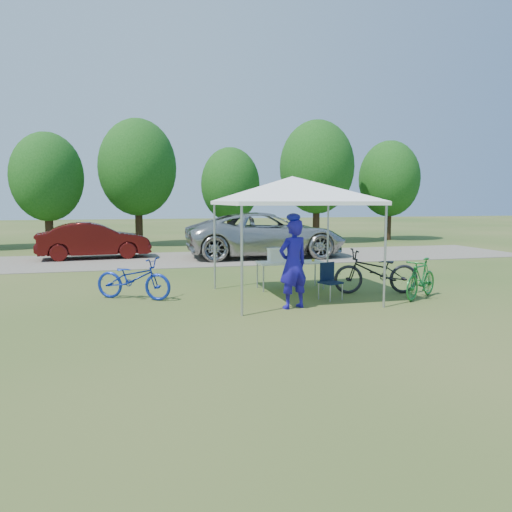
% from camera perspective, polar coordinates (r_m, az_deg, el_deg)
% --- Properties ---
extents(ground, '(100.00, 100.00, 0.00)m').
position_cam_1_polar(ground, '(11.42, 4.06, -4.73)').
color(ground, '#2D5119').
rests_on(ground, ground).
extents(gravel_strip, '(24.00, 5.00, 0.02)m').
position_cam_1_polar(gravel_strip, '(19.09, -3.62, -0.21)').
color(gravel_strip, gray).
rests_on(gravel_strip, ground).
extents(canopy, '(4.53, 4.53, 3.00)m').
position_cam_1_polar(canopy, '(11.22, 4.17, 8.68)').
color(canopy, '#A5A5AA').
rests_on(canopy, ground).
extents(treeline, '(24.89, 4.28, 6.30)m').
position_cam_1_polar(treeline, '(24.92, -7.04, 9.41)').
color(treeline, '#382314').
rests_on(treeline, ground).
extents(folding_table, '(1.64, 0.68, 0.68)m').
position_cam_1_polar(folding_table, '(12.45, 3.95, -0.86)').
color(folding_table, white).
rests_on(folding_table, ground).
extents(folding_chair, '(0.53, 0.56, 0.81)m').
position_cam_1_polar(folding_chair, '(11.25, 8.34, -2.49)').
color(folding_chair, black).
rests_on(folding_chair, ground).
extents(cooler, '(0.47, 0.32, 0.34)m').
position_cam_1_polar(cooler, '(12.33, 2.50, 0.09)').
color(cooler, white).
rests_on(cooler, folding_table).
extents(ice_cream_cup, '(0.08, 0.08, 0.06)m').
position_cam_1_polar(ice_cream_cup, '(12.59, 6.55, -0.47)').
color(ice_cream_cup, gold).
rests_on(ice_cream_cup, folding_table).
extents(cyclist, '(0.76, 0.61, 1.82)m').
position_cam_1_polar(cyclist, '(10.15, 4.26, -0.92)').
color(cyclist, '#1B139B').
rests_on(cyclist, ground).
extents(bike_blue, '(1.86, 1.41, 0.94)m').
position_cam_1_polar(bike_blue, '(11.43, -13.82, -2.51)').
color(bike_blue, '#112798').
rests_on(bike_blue, ground).
extents(bike_green, '(1.48, 1.21, 0.91)m').
position_cam_1_polar(bike_green, '(11.79, 18.34, -2.46)').
color(bike_green, '#1A772C').
rests_on(bike_green, ground).
extents(bike_dark, '(2.11, 1.08, 1.06)m').
position_cam_1_polar(bike_dark, '(12.12, 13.60, -1.72)').
color(bike_dark, black).
rests_on(bike_dark, ground).
extents(minivan, '(6.29, 3.10, 1.72)m').
position_cam_1_polar(minivan, '(19.26, 1.15, 2.45)').
color(minivan, '#B2B1AD').
rests_on(minivan, gravel_strip).
extents(sedan, '(4.22, 1.82, 1.35)m').
position_cam_1_polar(sedan, '(19.74, -18.04, 1.71)').
color(sedan, '#470D0B').
rests_on(sedan, gravel_strip).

